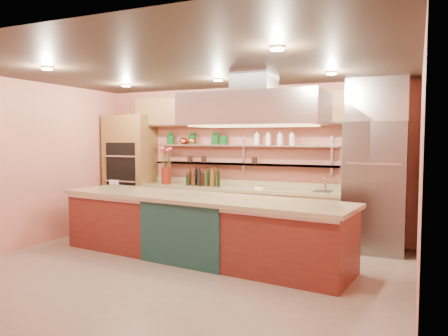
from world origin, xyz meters
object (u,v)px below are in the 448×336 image
at_px(green_canister, 224,140).
at_px(island, 198,227).
at_px(refrigerator, 375,187).
at_px(flower_vase, 166,176).
at_px(copper_kettle, 183,141).
at_px(kitchen_scale, 260,186).

bearing_deg(green_canister, island, -78.54).
xyz_separation_m(refrigerator, green_canister, (-2.77, 0.23, 0.75)).
xyz_separation_m(island, green_canister, (-0.36, 1.77, 1.32)).
distance_m(flower_vase, green_canister, 1.37).
xyz_separation_m(copper_kettle, green_canister, (0.88, 0.00, 0.02)).
bearing_deg(flower_vase, island, -45.78).
bearing_deg(refrigerator, green_canister, 175.25).
distance_m(kitchen_scale, green_canister, 1.18).
relative_size(refrigerator, flower_vase, 6.28).
distance_m(refrigerator, kitchen_scale, 1.96).
bearing_deg(island, kitchen_scale, 80.85).
relative_size(flower_vase, green_canister, 1.92).
distance_m(island, green_canister, 2.24).
distance_m(flower_vase, copper_kettle, 0.77).
relative_size(copper_kettle, green_canister, 0.97).
bearing_deg(copper_kettle, island, -54.99).
distance_m(island, flower_vase, 2.25).
distance_m(refrigerator, flower_vase, 3.92).
bearing_deg(green_canister, kitchen_scale, -15.23).
bearing_deg(island, flower_vase, 141.15).
bearing_deg(kitchen_scale, island, -89.78).
height_order(refrigerator, flower_vase, refrigerator).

